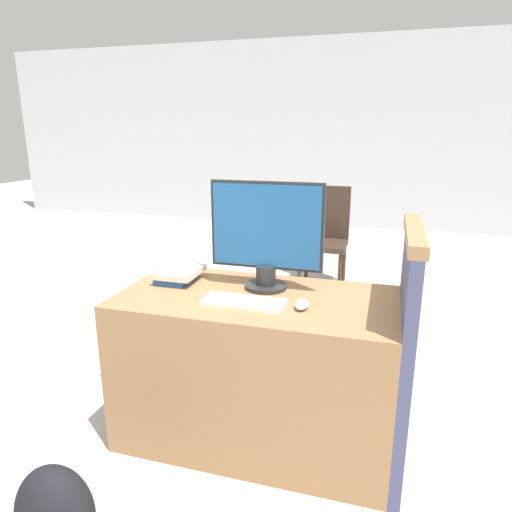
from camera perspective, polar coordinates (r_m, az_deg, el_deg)
ground_plane at (r=2.24m, az=-2.57°, el=-26.11°), size 20.00×20.00×0.00m
wall_back at (r=7.23m, az=12.28°, el=14.55°), size 12.00×0.06×2.80m
desk at (r=2.28m, az=0.08°, el=-13.75°), size 1.28×0.66×0.74m
carrel_divider at (r=2.13m, az=17.96°, el=-11.09°), size 0.07×0.66×1.11m
monitor at (r=2.15m, az=1.29°, el=2.56°), size 0.55×0.20×0.52m
keyboard at (r=2.03m, az=-1.52°, el=-5.77°), size 0.36×0.15×0.02m
mouse at (r=1.98m, az=5.77°, el=-6.02°), size 0.06×0.11×0.04m
book_stack at (r=2.35m, az=-9.65°, el=-2.29°), size 0.19×0.24×0.06m
far_chair at (r=4.48m, az=8.59°, el=2.93°), size 0.44×0.44×0.96m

